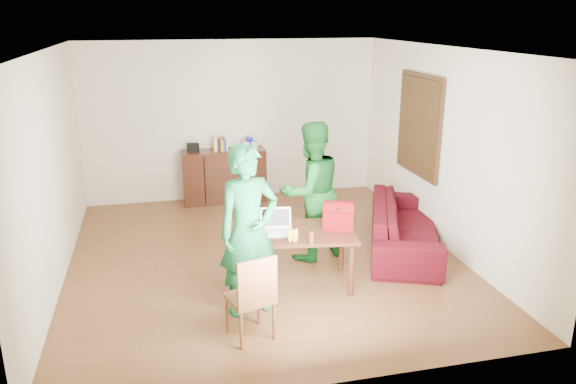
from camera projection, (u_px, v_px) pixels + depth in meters
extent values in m
cube|color=#432510|center=(264.00, 261.00, 7.47)|extent=(5.00, 5.50, 0.10)
cube|color=white|center=(261.00, 45.00, 6.62)|extent=(5.00, 5.50, 0.10)
cube|color=beige|center=(232.00, 120.00, 9.64)|extent=(5.00, 0.10, 2.70)
cube|color=beige|center=(330.00, 245.00, 4.45)|extent=(5.00, 0.10, 2.70)
cube|color=beige|center=(46.00, 172.00, 6.48)|extent=(0.10, 5.50, 2.70)
cube|color=beige|center=(447.00, 149.00, 7.61)|extent=(0.10, 5.50, 2.70)
cube|color=#3F2614|center=(419.00, 125.00, 8.18)|extent=(0.04, 1.28, 1.48)
cube|color=#452E14|center=(417.00, 125.00, 8.17)|extent=(0.01, 1.18, 1.36)
cube|color=black|center=(224.00, 176.00, 9.60)|extent=(1.40, 0.45, 0.90)
cube|color=black|center=(193.00, 148.00, 9.33)|extent=(0.20, 0.14, 0.14)
cube|color=silver|center=(249.00, 145.00, 9.54)|extent=(0.24, 0.22, 0.14)
ellipsoid|color=#1B20B1|center=(249.00, 139.00, 9.51)|extent=(0.14, 0.14, 0.07)
cube|color=black|center=(292.00, 233.00, 6.53)|extent=(1.57, 1.04, 0.04)
cylinder|color=black|center=(237.00, 274.00, 6.28)|extent=(0.06, 0.06, 0.64)
cylinder|color=black|center=(351.00, 270.00, 6.37)|extent=(0.06, 0.06, 0.64)
cylinder|color=black|center=(237.00, 250.00, 6.90)|extent=(0.06, 0.06, 0.64)
cylinder|color=black|center=(341.00, 247.00, 7.00)|extent=(0.06, 0.06, 0.64)
cube|color=brown|center=(250.00, 298.00, 5.53)|extent=(0.51, 0.49, 0.05)
cube|color=brown|center=(257.00, 282.00, 5.30)|extent=(0.41, 0.14, 0.47)
imported|color=#166532|center=(249.00, 231.00, 5.88)|extent=(0.77, 0.60, 1.85)
imported|color=#13561B|center=(311.00, 191.00, 7.23)|extent=(1.06, 0.94, 1.82)
cube|color=white|center=(276.00, 232.00, 6.47)|extent=(0.40, 0.31, 0.02)
cube|color=black|center=(276.00, 222.00, 6.43)|extent=(0.37, 0.15, 0.23)
cylinder|color=#5A2914|center=(311.00, 236.00, 6.15)|extent=(0.06, 0.06, 0.17)
cube|color=#68060B|center=(339.00, 218.00, 6.57)|extent=(0.41, 0.33, 0.26)
imported|color=#3C070C|center=(405.00, 226.00, 7.69)|extent=(1.66, 2.41, 0.66)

